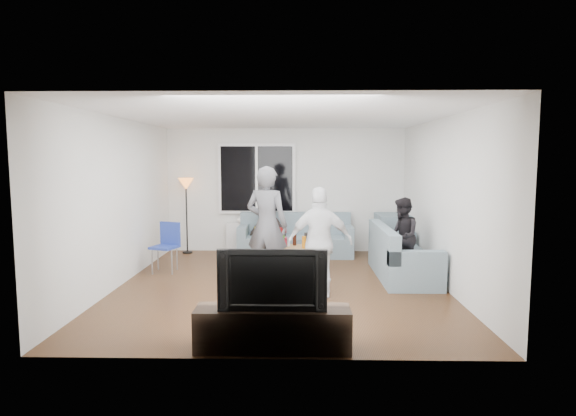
{
  "coord_description": "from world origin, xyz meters",
  "views": [
    {
      "loc": [
        0.27,
        -7.22,
        1.97
      ],
      "look_at": [
        0.1,
        0.6,
        1.15
      ],
      "focal_mm": 29.42,
      "sensor_mm": 36.0,
      "label": 1
    }
  ],
  "objects_px": {
    "sofa_right_section": "(403,252)",
    "side_chair": "(165,248)",
    "spectator_right": "(402,237)",
    "tv_console": "(273,329)",
    "player_right": "(320,242)",
    "television": "(273,278)",
    "spectator_back": "(268,227)",
    "player_left": "(267,225)",
    "floor_lamp": "(187,216)",
    "sofa_back_section": "(295,235)",
    "coffee_table": "(289,258)"
  },
  "relations": [
    {
      "from": "television",
      "to": "coffee_table",
      "type": "bearing_deg",
      "value": 88.39
    },
    {
      "from": "floor_lamp",
      "to": "player_right",
      "type": "distance_m",
      "value": 4.04
    },
    {
      "from": "sofa_right_section",
      "to": "spectator_right",
      "type": "xyz_separation_m",
      "value": [
        0.0,
        0.11,
        0.24
      ]
    },
    {
      "from": "coffee_table",
      "to": "television",
      "type": "height_order",
      "value": "television"
    },
    {
      "from": "player_left",
      "to": "spectator_back",
      "type": "xyz_separation_m",
      "value": [
        -0.12,
        2.19,
        -0.34
      ]
    },
    {
      "from": "television",
      "to": "spectator_right",
      "type": "bearing_deg",
      "value": 57.54
    },
    {
      "from": "television",
      "to": "player_right",
      "type": "bearing_deg",
      "value": 73.23
    },
    {
      "from": "spectator_right",
      "to": "floor_lamp",
      "type": "bearing_deg",
      "value": -109.21
    },
    {
      "from": "sofa_right_section",
      "to": "television",
      "type": "relative_size",
      "value": 1.82
    },
    {
      "from": "sofa_back_section",
      "to": "spectator_right",
      "type": "relative_size",
      "value": 1.74
    },
    {
      "from": "side_chair",
      "to": "floor_lamp",
      "type": "bearing_deg",
      "value": 109.41
    },
    {
      "from": "sofa_back_section",
      "to": "tv_console",
      "type": "relative_size",
      "value": 1.44
    },
    {
      "from": "spectator_back",
      "to": "player_left",
      "type": "bearing_deg",
      "value": -80.54
    },
    {
      "from": "tv_console",
      "to": "player_right",
      "type": "bearing_deg",
      "value": 73.23
    },
    {
      "from": "tv_console",
      "to": "spectator_right",
      "type": "bearing_deg",
      "value": 57.54
    },
    {
      "from": "player_right",
      "to": "tv_console",
      "type": "xyz_separation_m",
      "value": [
        -0.57,
        -1.9,
        -0.57
      ]
    },
    {
      "from": "player_left",
      "to": "tv_console",
      "type": "bearing_deg",
      "value": 113.43
    },
    {
      "from": "player_right",
      "to": "spectator_back",
      "type": "xyz_separation_m",
      "value": [
        -0.92,
        2.9,
        -0.2
      ]
    },
    {
      "from": "sofa_right_section",
      "to": "player_left",
      "type": "relative_size",
      "value": 1.08
    },
    {
      "from": "sofa_right_section",
      "to": "player_left",
      "type": "height_order",
      "value": "player_left"
    },
    {
      "from": "sofa_back_section",
      "to": "side_chair",
      "type": "bearing_deg",
      "value": -146.98
    },
    {
      "from": "player_right",
      "to": "tv_console",
      "type": "bearing_deg",
      "value": 70.85
    },
    {
      "from": "sofa_back_section",
      "to": "television",
      "type": "distance_m",
      "value": 4.79
    },
    {
      "from": "player_right",
      "to": "television",
      "type": "distance_m",
      "value": 1.98
    },
    {
      "from": "side_chair",
      "to": "player_right",
      "type": "distance_m",
      "value": 3.0
    },
    {
      "from": "sofa_back_section",
      "to": "tv_console",
      "type": "distance_m",
      "value": 4.78
    },
    {
      "from": "side_chair",
      "to": "television",
      "type": "xyz_separation_m",
      "value": [
        2.06,
        -3.3,
        0.33
      ]
    },
    {
      "from": "spectator_back",
      "to": "tv_console",
      "type": "distance_m",
      "value": 4.83
    },
    {
      "from": "player_left",
      "to": "coffee_table",
      "type": "bearing_deg",
      "value": -90.29
    },
    {
      "from": "side_chair",
      "to": "player_right",
      "type": "xyz_separation_m",
      "value": [
        2.63,
        -1.4,
        0.36
      ]
    },
    {
      "from": "tv_console",
      "to": "coffee_table",
      "type": "bearing_deg",
      "value": 88.39
    },
    {
      "from": "floor_lamp",
      "to": "spectator_right",
      "type": "relative_size",
      "value": 1.18
    },
    {
      "from": "spectator_right",
      "to": "sofa_right_section",
      "type": "bearing_deg",
      "value": 4.71
    },
    {
      "from": "spectator_right",
      "to": "spectator_back",
      "type": "distance_m",
      "value": 2.88
    },
    {
      "from": "tv_console",
      "to": "side_chair",
      "type": "bearing_deg",
      "value": 121.98
    },
    {
      "from": "player_right",
      "to": "spectator_back",
      "type": "bearing_deg",
      "value": -74.71
    },
    {
      "from": "sofa_back_section",
      "to": "spectator_back",
      "type": "distance_m",
      "value": 0.58
    },
    {
      "from": "spectator_right",
      "to": "television",
      "type": "relative_size",
      "value": 1.2
    },
    {
      "from": "tv_console",
      "to": "television",
      "type": "bearing_deg",
      "value": 0.0
    },
    {
      "from": "sofa_back_section",
      "to": "player_right",
      "type": "bearing_deg",
      "value": -82.74
    },
    {
      "from": "side_chair",
      "to": "television",
      "type": "relative_size",
      "value": 0.78
    },
    {
      "from": "sofa_back_section",
      "to": "spectator_right",
      "type": "height_order",
      "value": "spectator_right"
    },
    {
      "from": "floor_lamp",
      "to": "player_left",
      "type": "bearing_deg",
      "value": -52.18
    },
    {
      "from": "sofa_right_section",
      "to": "coffee_table",
      "type": "xyz_separation_m",
      "value": [
        -1.91,
        0.53,
        -0.22
      ]
    },
    {
      "from": "side_chair",
      "to": "spectator_right",
      "type": "bearing_deg",
      "value": 17.5
    },
    {
      "from": "sofa_back_section",
      "to": "floor_lamp",
      "type": "bearing_deg",
      "value": 175.01
    },
    {
      "from": "floor_lamp",
      "to": "television",
      "type": "relative_size",
      "value": 1.42
    },
    {
      "from": "coffee_table",
      "to": "floor_lamp",
      "type": "relative_size",
      "value": 0.71
    },
    {
      "from": "sofa_right_section",
      "to": "side_chair",
      "type": "height_order",
      "value": "side_chair"
    },
    {
      "from": "side_chair",
      "to": "spectator_right",
      "type": "distance_m",
      "value": 4.08
    }
  ]
}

